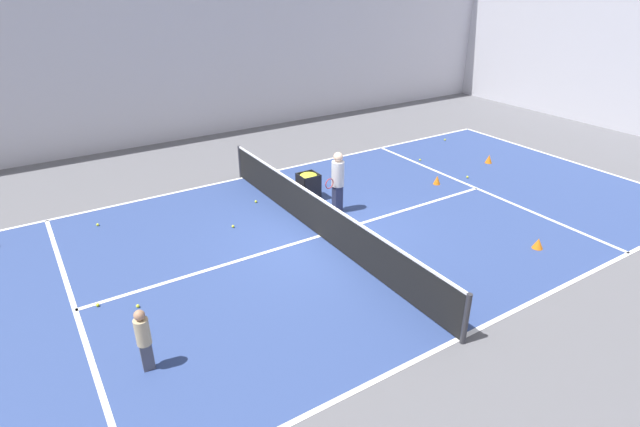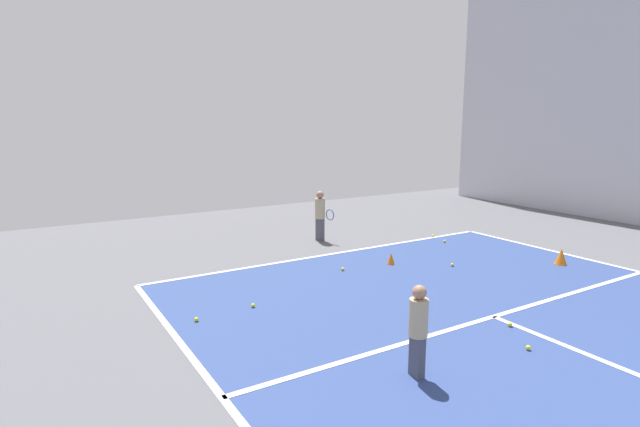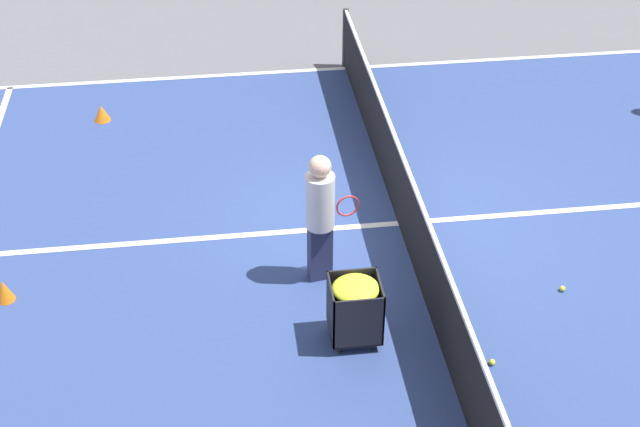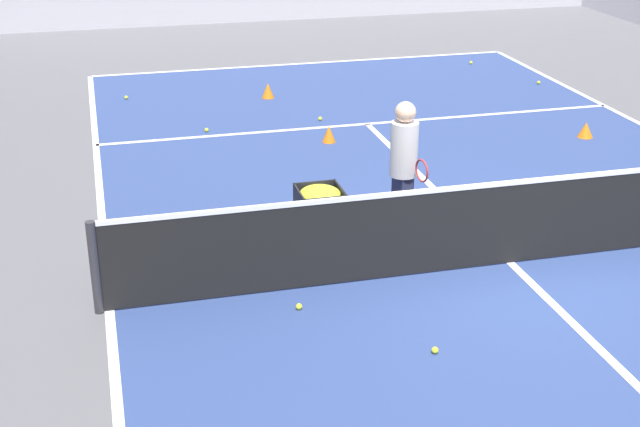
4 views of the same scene
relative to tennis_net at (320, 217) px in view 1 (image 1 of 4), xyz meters
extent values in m
plane|color=#5B5B60|center=(0.00, 0.00, -0.53)|extent=(34.25, 34.25, 0.00)
cube|color=navy|center=(0.00, 0.00, -0.53)|extent=(9.12, 20.32, 0.00)
cube|color=white|center=(0.00, 10.16, -0.53)|extent=(9.12, 0.10, 0.00)
cube|color=white|center=(-4.56, 0.00, -0.53)|extent=(0.10, 20.32, 0.00)
cube|color=white|center=(4.56, 0.00, -0.53)|extent=(0.10, 20.32, 0.00)
cube|color=white|center=(0.00, -5.59, -0.53)|extent=(9.12, 0.10, 0.00)
cube|color=white|center=(0.00, 5.59, -0.53)|extent=(9.12, 0.10, 0.00)
cube|color=white|center=(0.00, 0.00, -0.53)|extent=(0.10, 11.18, 0.00)
cube|color=silver|center=(-9.60, 0.00, 3.50)|extent=(0.15, 30.55, 8.07)
cylinder|color=#2D2D33|center=(-4.66, 0.00, -0.02)|extent=(0.10, 0.10, 1.03)
cylinder|color=#2D2D33|center=(4.66, 0.00, -0.02)|extent=(0.10, 0.10, 1.03)
cube|color=black|center=(0.00, 0.00, -0.03)|extent=(9.22, 0.03, 0.96)
cube|color=white|center=(0.00, 0.00, 0.47)|extent=(9.22, 0.04, 0.05)
cube|color=#2D3351|center=(-0.94, 1.15, -0.15)|extent=(0.21, 0.29, 0.76)
cylinder|color=silver|center=(-0.94, 1.15, 0.56)|extent=(0.39, 0.39, 0.67)
sphere|color=beige|center=(-0.94, 1.15, 1.02)|extent=(0.25, 0.25, 0.25)
torus|color=#B22D2D|center=(-0.83, 0.82, 0.39)|extent=(0.07, 0.28, 0.28)
cube|color=#4C4C56|center=(2.35, -4.81, -0.27)|extent=(0.12, 0.19, 0.53)
cylinder|color=tan|center=(2.35, -4.81, 0.23)|extent=(0.25, 0.25, 0.47)
sphere|color=#A87A5B|center=(2.35, -4.81, 0.55)|extent=(0.18, 0.18, 0.18)
cube|color=black|center=(-2.05, 0.92, -0.42)|extent=(0.52, 0.55, 0.02)
cube|color=black|center=(-2.05, 0.65, -0.09)|extent=(0.52, 0.02, 0.66)
cube|color=black|center=(-2.05, 1.18, -0.09)|extent=(0.52, 0.02, 0.66)
cube|color=black|center=(-2.30, 0.92, -0.09)|extent=(0.02, 0.55, 0.66)
cube|color=black|center=(-1.80, 0.92, -0.09)|extent=(0.02, 0.55, 0.66)
ellipsoid|color=yellow|center=(-2.05, 0.92, 0.18)|extent=(0.48, 0.51, 0.16)
cylinder|color=black|center=(-2.23, 0.73, -0.47)|extent=(0.05, 0.05, 0.12)
cylinder|color=black|center=(-1.86, 0.73, -0.47)|extent=(0.05, 0.05, 0.12)
cylinder|color=black|center=(-2.23, 1.11, -0.47)|extent=(0.05, 0.05, 0.12)
cylinder|color=black|center=(-1.86, 1.11, -0.47)|extent=(0.05, 0.05, 0.12)
cone|color=orange|center=(-0.89, 4.81, -0.39)|extent=(0.22, 0.22, 0.27)
cone|color=orange|center=(3.26, 4.00, -0.40)|extent=(0.25, 0.25, 0.25)
cone|color=orange|center=(-1.32, 7.65, -0.39)|extent=(0.23, 0.23, 0.29)
sphere|color=yellow|center=(-2.74, 5.84, -0.50)|extent=(0.07, 0.07, 0.07)
sphere|color=yellow|center=(-3.52, -4.52, -0.50)|extent=(0.07, 0.07, 0.07)
sphere|color=yellow|center=(-3.93, 8.23, -0.50)|extent=(0.07, 0.07, 0.07)
sphere|color=yellow|center=(-1.57, -1.63, -0.50)|extent=(0.07, 0.07, 0.07)
sphere|color=yellow|center=(-2.63, -0.47, -0.50)|extent=(0.07, 0.07, 0.07)
sphere|color=yellow|center=(0.56, -4.55, -0.50)|extent=(0.07, 0.07, 0.07)
sphere|color=yellow|center=(-0.73, 5.99, -0.50)|extent=(0.07, 0.07, 0.07)
sphere|color=yellow|center=(0.10, -5.20, -0.50)|extent=(0.07, 0.07, 0.07)
camera|label=1|loc=(9.12, -5.81, 5.33)|focal=28.00mm
camera|label=2|loc=(6.31, -0.61, 2.55)|focal=28.00mm
camera|label=3|loc=(-9.12, 2.21, 6.24)|focal=50.00mm
camera|label=4|loc=(-4.47, -8.45, 4.04)|focal=50.00mm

